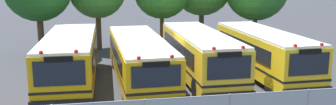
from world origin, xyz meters
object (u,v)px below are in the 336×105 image
(school_bus_0, at_px, (70,58))
(school_bus_1, at_px, (139,58))
(school_bus_3, at_px, (264,52))
(school_bus_2, at_px, (200,53))

(school_bus_0, relative_size, school_bus_1, 0.91)
(school_bus_0, height_order, school_bus_3, school_bus_0)
(school_bus_0, distance_m, school_bus_1, 3.68)
(school_bus_3, bearing_deg, school_bus_2, -5.31)
(school_bus_0, distance_m, school_bus_2, 7.06)
(school_bus_1, relative_size, school_bus_3, 1.12)
(school_bus_3, bearing_deg, school_bus_0, -3.25)
(school_bus_1, height_order, school_bus_2, school_bus_2)
(school_bus_0, relative_size, school_bus_2, 0.97)
(school_bus_2, bearing_deg, school_bus_3, 175.68)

